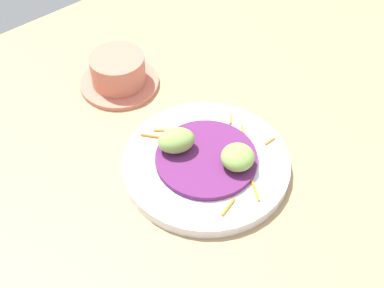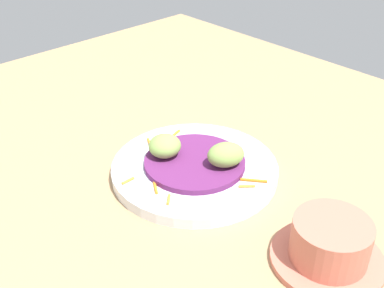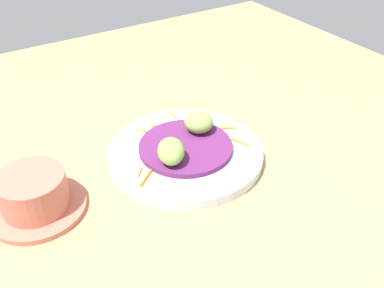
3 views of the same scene
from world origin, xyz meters
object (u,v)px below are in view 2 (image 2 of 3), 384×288
at_px(guac_scoop_left, 165,146).
at_px(terracotta_bowl, 330,245).
at_px(guac_scoop_center, 226,155).
at_px(main_plate, 195,169).

relative_size(guac_scoop_left, terracotta_bowl, 0.36).
distance_m(guac_scoop_center, terracotta_bowl, 0.20).
xyz_separation_m(guac_scoop_left, terracotta_bowl, (-0.27, -0.01, -0.02)).
bearing_deg(main_plate, terracotta_bowl, 177.80).
height_order(guac_scoop_left, terracotta_bowl, same).
distance_m(main_plate, guac_scoop_center, 0.06).
bearing_deg(guac_scoop_left, terracotta_bowl, -177.04).
distance_m(main_plate, guac_scoop_left, 0.06).
relative_size(main_plate, guac_scoop_center, 4.54).
bearing_deg(terracotta_bowl, main_plate, -2.20).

